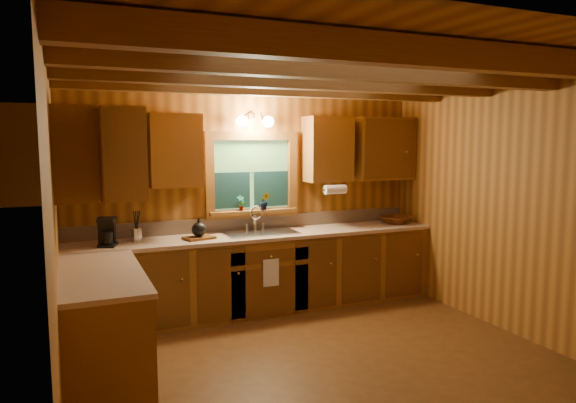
# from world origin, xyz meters

# --- Properties ---
(room) EXTENTS (4.20, 4.20, 4.20)m
(room) POSITION_xyz_m (0.00, 0.00, 1.30)
(room) COLOR #553314
(room) RESTS_ON ground
(ceiling_beams) EXTENTS (4.20, 2.54, 0.18)m
(ceiling_beams) POSITION_xyz_m (0.00, 0.00, 2.49)
(ceiling_beams) COLOR brown
(ceiling_beams) RESTS_ON room
(base_cabinets) EXTENTS (4.20, 2.22, 0.86)m
(base_cabinets) POSITION_xyz_m (-0.49, 1.28, 0.43)
(base_cabinets) COLOR brown
(base_cabinets) RESTS_ON ground
(countertop) EXTENTS (4.20, 2.24, 0.04)m
(countertop) POSITION_xyz_m (-0.48, 1.29, 0.88)
(countertop) COLOR tan
(countertop) RESTS_ON base_cabinets
(backsplash) EXTENTS (4.20, 0.02, 0.16)m
(backsplash) POSITION_xyz_m (0.00, 1.89, 0.98)
(backsplash) COLOR tan
(backsplash) RESTS_ON room
(dishwasher_panel) EXTENTS (0.02, 0.60, 0.80)m
(dishwasher_panel) POSITION_xyz_m (-1.47, 0.68, 0.43)
(dishwasher_panel) COLOR white
(dishwasher_panel) RESTS_ON base_cabinets
(upper_cabinets) EXTENTS (4.19, 1.77, 0.78)m
(upper_cabinets) POSITION_xyz_m (-0.56, 1.42, 1.84)
(upper_cabinets) COLOR brown
(upper_cabinets) RESTS_ON room
(window) EXTENTS (1.12, 0.08, 1.00)m
(window) POSITION_xyz_m (0.00, 1.87, 1.53)
(window) COLOR brown
(window) RESTS_ON room
(window_sill) EXTENTS (1.06, 0.14, 0.04)m
(window_sill) POSITION_xyz_m (0.00, 1.82, 1.12)
(window_sill) COLOR brown
(window_sill) RESTS_ON room
(wall_sconce) EXTENTS (0.45, 0.21, 0.17)m
(wall_sconce) POSITION_xyz_m (0.00, 1.75, 2.16)
(wall_sconce) COLOR black
(wall_sconce) RESTS_ON room
(paper_towel_roll) EXTENTS (0.27, 0.11, 0.11)m
(paper_towel_roll) POSITION_xyz_m (0.92, 1.53, 1.37)
(paper_towel_roll) COLOR white
(paper_towel_roll) RESTS_ON upper_cabinets
(dish_towel) EXTENTS (0.18, 0.01, 0.30)m
(dish_towel) POSITION_xyz_m (0.00, 1.26, 0.52)
(dish_towel) COLOR white
(dish_towel) RESTS_ON base_cabinets
(sink) EXTENTS (0.82, 0.48, 0.43)m
(sink) POSITION_xyz_m (0.00, 1.60, 0.86)
(sink) COLOR silver
(sink) RESTS_ON countertop
(coffee_maker) EXTENTS (0.16, 0.21, 0.29)m
(coffee_maker) POSITION_xyz_m (-1.65, 1.54, 1.04)
(coffee_maker) COLOR black
(coffee_maker) RESTS_ON countertop
(utensil_crock) EXTENTS (0.11, 0.11, 0.32)m
(utensil_crock) POSITION_xyz_m (-1.35, 1.66, 0.98)
(utensil_crock) COLOR silver
(utensil_crock) RESTS_ON countertop
(cutting_board) EXTENTS (0.35, 0.29, 0.03)m
(cutting_board) POSITION_xyz_m (-0.72, 1.53, 0.91)
(cutting_board) COLOR #5A3413
(cutting_board) RESTS_ON countertop
(teakettle) EXTENTS (0.15, 0.15, 0.19)m
(teakettle) POSITION_xyz_m (-0.72, 1.53, 1.00)
(teakettle) COLOR black
(teakettle) RESTS_ON cutting_board
(wicker_basket) EXTENTS (0.50, 0.50, 0.09)m
(wicker_basket) POSITION_xyz_m (1.82, 1.57, 0.95)
(wicker_basket) COLOR #48230C
(wicker_basket) RESTS_ON countertop
(potted_plant_left) EXTENTS (0.10, 0.08, 0.18)m
(potted_plant_left) POSITION_xyz_m (-0.16, 1.81, 1.23)
(potted_plant_left) COLOR #5A3413
(potted_plant_left) RESTS_ON window_sill
(potted_plant_right) EXTENTS (0.13, 0.12, 0.20)m
(potted_plant_right) POSITION_xyz_m (0.13, 1.78, 1.24)
(potted_plant_right) COLOR #5A3413
(potted_plant_right) RESTS_ON window_sill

